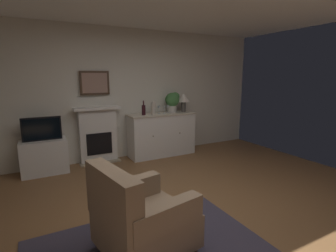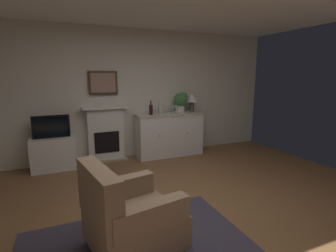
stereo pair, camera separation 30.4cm
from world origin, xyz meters
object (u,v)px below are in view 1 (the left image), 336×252
Objects in this scene: wine_glass_right at (168,107)px; potted_plant_small at (173,100)px; wine_bottle at (144,110)px; wine_glass_center at (165,108)px; tv_set at (42,129)px; framed_picture at (95,83)px; sideboard_cabinet at (162,134)px; tv_cabinet at (44,157)px; armchair at (140,219)px; wine_glass_left at (159,108)px; vase_decorative at (153,108)px; fireplace_unit at (98,135)px; table_lamp at (184,99)px.

potted_plant_small is (0.14, 0.04, 0.13)m from wine_glass_right.
wine_bottle is 1.76× the size of wine_glass_center.
tv_set is (-2.43, -0.01, -0.23)m from wine_glass_right.
framed_picture is 0.38× the size of sideboard_cabinet.
tv_cabinet is 2.71m from potted_plant_small.
wine_glass_center reaches higher than armchair.
wine_glass_left is at bearing 60.70° from armchair.
wine_glass_right is 2.44m from tv_set.
wine_bottle is at bearing -175.83° from wine_glass_right.
potted_plant_small reaches higher than wine_glass_left.
vase_decorative is (-0.14, -0.03, 0.02)m from wine_glass_left.
fireplace_unit is at bearing 171.04° from wine_glass_left.
tv_set is (-2.21, 0.01, -0.23)m from wine_glass_left.
wine_bottle is at bearing -16.38° from framed_picture.
wine_bottle is at bearing -13.63° from fireplace_unit.
wine_glass_right is at bearing 0.32° from tv_set.
armchair is at bearing -95.58° from framed_picture.
wine_bottle is 1.76× the size of wine_glass_left.
fireplace_unit is at bearing 84.34° from armchair.
framed_picture is at bearing 170.30° from sideboard_cabinet.
table_lamp reaches higher than sideboard_cabinet.
framed_picture reaches higher than armchair.
table_lamp reaches higher than wine_bottle.
framed_picture is 1.47m from wine_glass_center.
framed_picture is at bearing 173.65° from potted_plant_small.
vase_decorative is at bearing -166.76° from wine_glass_left.
wine_glass_center is 2.43m from tv_cabinet.
wine_bottle is at bearing 176.31° from vase_decorative.
sideboard_cabinet is at bearing -7.75° from fireplace_unit.
wine_bottle is (-0.95, -0.04, -0.17)m from table_lamp.
table_lamp is at bearing 3.85° from vase_decorative.
sideboard_cabinet is 3.33× the size of potted_plant_small.
wine_bottle reaches higher than vase_decorative.
framed_picture is 1.88m from table_lamp.
tv_set is at bearing -166.69° from framed_picture.
vase_decorative is 2.20m from tv_cabinet.
fireplace_unit is 1.34m from wine_glass_left.
potted_plant_small is (0.29, 0.05, 0.71)m from sideboard_cabinet.
table_lamp is at bearing -0.78° from wine_glass_right.
sideboard_cabinet is 2.30m from tv_set.
vase_decorative is (1.09, -0.23, 0.50)m from fireplace_unit.
sideboard_cabinet is at bearing -178.01° from wine_glass_right.
wine_bottle is 1.99m from tv_cabinet.
table_lamp is (1.84, -0.18, 0.64)m from fireplace_unit.
fireplace_unit is 1.47× the size of tv_cabinet.
armchair is (-1.63, -2.67, -0.64)m from wine_glass_center.
wine_glass_center and wine_glass_right have the same top height.
wine_glass_left is 1.00× the size of wine_glass_center.
wine_bottle reaches higher than tv_cabinet.
armchair is at bearing -113.50° from wine_bottle.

